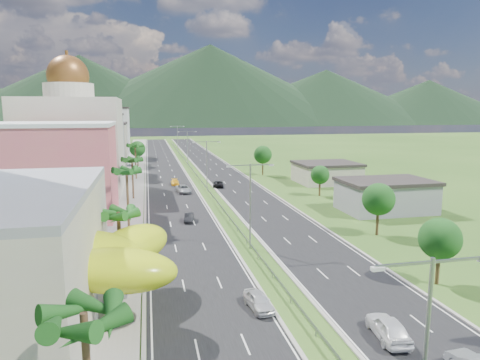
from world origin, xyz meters
TOP-DOWN VIEW (x-y plane):
  - ground at (0.00, 0.00)m, footprint 500.00×500.00m
  - road_left at (-7.50, 90.00)m, footprint 11.00×260.00m
  - road_right at (7.50, 90.00)m, footprint 11.00×260.00m
  - sidewalk_left at (-17.00, 90.00)m, footprint 7.00×260.00m
  - median_guardrail at (0.00, 71.99)m, footprint 0.10×216.06m
  - streetlight_median_a at (0.00, -25.00)m, footprint 6.04×0.25m
  - streetlight_median_b at (0.00, 10.00)m, footprint 6.04×0.25m
  - streetlight_median_c at (0.00, 50.00)m, footprint 6.04×0.25m
  - streetlight_median_d at (0.00, 95.00)m, footprint 6.04×0.25m
  - streetlight_median_e at (0.00, 140.00)m, footprint 6.04×0.25m
  - lime_canopy at (-20.00, -4.00)m, footprint 18.00×15.00m
  - pink_shophouse at (-28.00, 32.00)m, footprint 20.00×15.00m
  - domed_building at (-28.00, 55.00)m, footprint 20.00×20.00m
  - midrise_grey at (-27.00, 80.00)m, footprint 16.00×15.00m
  - midrise_beige at (-27.00, 102.00)m, footprint 16.00×15.00m
  - midrise_white at (-27.00, 125.00)m, footprint 16.00×15.00m
  - shed_near at (28.00, 25.00)m, footprint 15.00×10.00m
  - shed_far at (30.00, 55.00)m, footprint 14.00×12.00m
  - palm_tree_a at (-15.50, -22.00)m, footprint 3.60×3.60m
  - palm_tree_b at (-15.50, 2.00)m, footprint 3.60×3.60m
  - palm_tree_c at (-15.50, 22.00)m, footprint 3.60×3.60m
  - palm_tree_d at (-15.50, 45.00)m, footprint 3.60×3.60m
  - palm_tree_e at (-15.50, 70.00)m, footprint 3.60×3.60m
  - leafy_tree_lfar at (-15.50, 95.00)m, footprint 4.90×4.90m
  - leafy_tree_ra at (16.00, -5.00)m, footprint 4.20×4.20m
  - leafy_tree_rb at (19.00, 12.00)m, footprint 4.55×4.55m
  - leafy_tree_rc at (22.00, 40.00)m, footprint 3.85×3.85m
  - leafy_tree_rd at (18.00, 70.00)m, footprint 4.90×4.90m
  - mountain_ridge at (60.00, 450.00)m, footprint 860.00×140.00m
  - car_white_near_left at (-3.20, -6.54)m, footprint 2.27×4.53m
  - car_dark_left at (-6.34, 25.02)m, footprint 2.00×4.19m
  - car_silver_mid_left at (-5.21, 49.29)m, footprint 3.26×5.95m
  - car_yellow_far_left at (-6.37, 59.42)m, footprint 1.84×4.41m
  - car_white_near_right at (5.35, -13.50)m, footprint 2.71×5.38m
  - car_dark_far_right at (3.20, 54.70)m, footprint 3.06×5.27m

SIDE VIEW (x-z plane):
  - ground at x=0.00m, z-range 0.00..0.00m
  - mountain_ridge at x=60.00m, z-range -45.00..45.00m
  - road_left at x=-7.50m, z-range 0.00..0.04m
  - road_right at x=7.50m, z-range 0.00..0.04m
  - sidewalk_left at x=-17.00m, z-range 0.00..0.12m
  - median_guardrail at x=0.00m, z-range 0.24..1.00m
  - car_yellow_far_left at x=-6.37m, z-range 0.04..1.31m
  - car_dark_left at x=-6.34m, z-range 0.04..1.36m
  - car_dark_far_right at x=3.20m, z-range 0.04..1.42m
  - car_white_near_left at x=-3.20m, z-range 0.04..1.52m
  - car_silver_mid_left at x=-5.21m, z-range 0.04..1.62m
  - car_white_near_right at x=5.35m, z-range 0.04..1.80m
  - shed_far at x=30.00m, z-range 0.00..4.40m
  - shed_near at x=28.00m, z-range 0.00..5.00m
  - leafy_tree_rc at x=22.00m, z-range 1.21..7.54m
  - leafy_tree_ra at x=16.00m, z-range 1.33..8.23m
  - lime_canopy at x=-20.00m, z-range 1.29..8.69m
  - leafy_tree_rb at x=19.00m, z-range 1.44..8.92m
  - leafy_tree_lfar at x=-15.50m, z-range 1.55..9.60m
  - leafy_tree_rd at x=18.00m, z-range 1.55..9.60m
  - midrise_beige at x=-27.00m, z-range 0.00..13.00m
  - streetlight_median_a at x=0.00m, z-range 1.25..12.25m
  - streetlight_median_b at x=0.00m, z-range 1.25..12.25m
  - streetlight_median_c at x=0.00m, z-range 1.25..12.25m
  - streetlight_median_d at x=0.00m, z-range 1.25..12.25m
  - streetlight_median_e at x=0.00m, z-range 1.25..12.25m
  - palm_tree_b at x=-15.50m, z-range 3.01..11.11m
  - pink_shophouse at x=-28.00m, z-range 0.00..15.00m
  - palm_tree_d at x=-15.50m, z-range 3.24..11.84m
  - midrise_grey at x=-27.00m, z-range 0.00..16.00m
  - palm_tree_a at x=-15.50m, z-range 3.47..12.57m
  - palm_tree_e at x=-15.50m, z-range 3.61..13.01m
  - palm_tree_c at x=-15.50m, z-range 3.70..13.30m
  - midrise_white at x=-27.00m, z-range 0.00..18.00m
  - domed_building at x=-28.00m, z-range -3.00..25.70m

